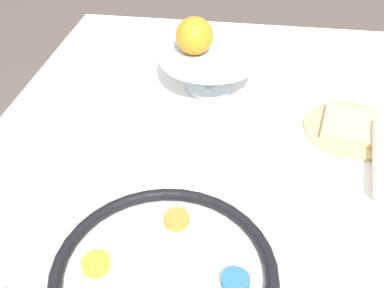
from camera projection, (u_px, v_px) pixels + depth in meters
name	position (u px, v px, depth m)	size (l,w,h in m)	color
seder_plate	(165.00, 273.00, 0.63)	(0.32, 0.32, 0.03)	white
fruit_stand	(209.00, 56.00, 0.99)	(0.22, 0.22, 0.10)	silver
orange_fruit	(194.00, 36.00, 0.93)	(0.08, 0.08, 0.08)	orange
bread_plate	(352.00, 128.00, 0.91)	(0.19, 0.19, 0.02)	tan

